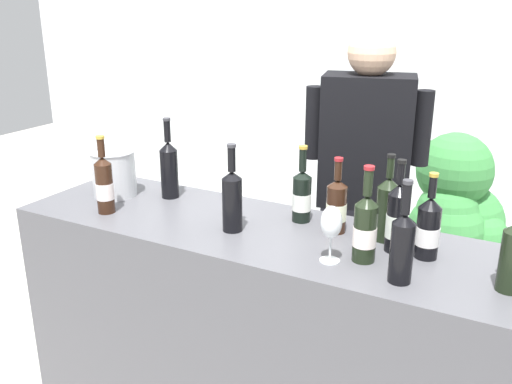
{
  "coord_description": "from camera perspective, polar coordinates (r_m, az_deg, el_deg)",
  "views": [
    {
      "loc": [
        0.91,
        -1.79,
        1.84
      ],
      "look_at": [
        -0.05,
        0.0,
        1.14
      ],
      "focal_mm": 39.23,
      "sensor_mm": 36.0,
      "label": 1
    }
  ],
  "objects": [
    {
      "name": "wine_bottle_0",
      "position": [
        2.13,
        -2.45,
        -0.67
      ],
      "size": [
        0.08,
        0.08,
        0.34
      ],
      "color": "black",
      "rests_on": "counter"
    },
    {
      "name": "counter",
      "position": [
        2.41,
        1.17,
        -14.82
      ],
      "size": [
        2.13,
        0.6,
        0.99
      ],
      "primitive_type": "cube",
      "color": "#4C4C51",
      "rests_on": "ground_plane"
    },
    {
      "name": "wall_back",
      "position": [
        4.5,
        16.94,
        12.66
      ],
      "size": [
        8.0,
        0.1,
        2.8
      ],
      "primitive_type": "cube",
      "color": "silver",
      "rests_on": "ground_plane"
    },
    {
      "name": "potted_shrub",
      "position": [
        3.4,
        19.77,
        -3.07
      ],
      "size": [
        0.55,
        0.61,
        1.14
      ],
      "color": "brown",
      "rests_on": "ground_plane"
    },
    {
      "name": "wine_glass",
      "position": [
        1.89,
        7.68,
        -3.28
      ],
      "size": [
        0.07,
        0.07,
        0.2
      ],
      "color": "silver",
      "rests_on": "counter"
    },
    {
      "name": "wine_bottle_10",
      "position": [
        2.15,
        8.21,
        -1.4
      ],
      "size": [
        0.08,
        0.08,
        0.3
      ],
      "color": "black",
      "rests_on": "counter"
    },
    {
      "name": "ice_bucket",
      "position": [
        2.62,
        -14.29,
        1.93
      ],
      "size": [
        0.2,
        0.2,
        0.21
      ],
      "color": "silver",
      "rests_on": "counter"
    },
    {
      "name": "wine_bottle_5",
      "position": [
        2.02,
        14.19,
        -2.62
      ],
      "size": [
        0.08,
        0.08,
        0.34
      ],
      "color": "black",
      "rests_on": "counter"
    },
    {
      "name": "wine_bottle_3",
      "position": [
        1.92,
        11.07,
        -3.6
      ],
      "size": [
        0.08,
        0.08,
        0.34
      ],
      "color": "black",
      "rests_on": "counter"
    },
    {
      "name": "wine_bottle_1",
      "position": [
        2.11,
        13.24,
        -1.56
      ],
      "size": [
        0.08,
        0.08,
        0.33
      ],
      "color": "black",
      "rests_on": "counter"
    },
    {
      "name": "wine_bottle_7",
      "position": [
        2.53,
        -8.85,
        2.47
      ],
      "size": [
        0.08,
        0.08,
        0.36
      ],
      "color": "black",
      "rests_on": "counter"
    },
    {
      "name": "wine_bottle_9",
      "position": [
        2.4,
        -15.2,
        0.76
      ],
      "size": [
        0.07,
        0.07,
        0.33
      ],
      "color": "black",
      "rests_on": "counter"
    },
    {
      "name": "person_server",
      "position": [
        2.73,
        10.65,
        -2.56
      ],
      "size": [
        0.55,
        0.33,
        1.73
      ],
      "color": "black",
      "rests_on": "ground_plane"
    },
    {
      "name": "wine_bottle_8",
      "position": [
        2.24,
        4.69,
        -0.35
      ],
      "size": [
        0.08,
        0.08,
        0.31
      ],
      "color": "black",
      "rests_on": "counter"
    },
    {
      "name": "wine_bottle_6",
      "position": [
        2.01,
        17.15,
        -3.54
      ],
      "size": [
        0.08,
        0.08,
        0.31
      ],
      "color": "black",
      "rests_on": "counter"
    },
    {
      "name": "wine_bottle_11",
      "position": [
        1.81,
        14.69,
        -5.26
      ],
      "size": [
        0.07,
        0.07,
        0.34
      ],
      "color": "black",
      "rests_on": "counter"
    }
  ]
}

